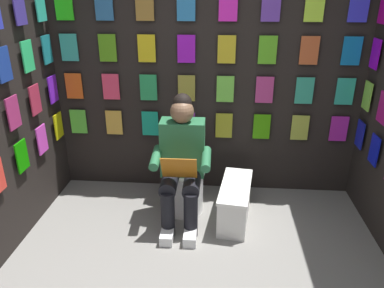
# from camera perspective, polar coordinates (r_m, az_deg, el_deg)

# --- Properties ---
(display_wall_back) EXTENTS (3.17, 0.14, 2.15)m
(display_wall_back) POSITION_cam_1_polar(r_m,az_deg,el_deg) (3.78, 2.20, 8.36)
(display_wall_back) COLOR black
(display_wall_back) RESTS_ON ground
(display_wall_right) EXTENTS (0.14, 1.84, 2.15)m
(display_wall_right) POSITION_cam_1_polar(r_m,az_deg,el_deg) (3.34, -27.00, 3.83)
(display_wall_right) COLOR black
(display_wall_right) RESTS_ON ground
(toilet) EXTENTS (0.41, 0.56, 0.77)m
(toilet) POSITION_cam_1_polar(r_m,az_deg,el_deg) (3.63, -1.22, -5.04)
(toilet) COLOR white
(toilet) RESTS_ON ground
(person_reading) EXTENTS (0.53, 0.68, 1.19)m
(person_reading) POSITION_cam_1_polar(r_m,az_deg,el_deg) (3.31, -1.61, -2.69)
(person_reading) COLOR #286B42
(person_reading) RESTS_ON ground
(comic_longbox_near) EXTENTS (0.35, 0.72, 0.37)m
(comic_longbox_near) POSITION_cam_1_polar(r_m,az_deg,el_deg) (3.51, 6.64, -8.92)
(comic_longbox_near) COLOR white
(comic_longbox_near) RESTS_ON ground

